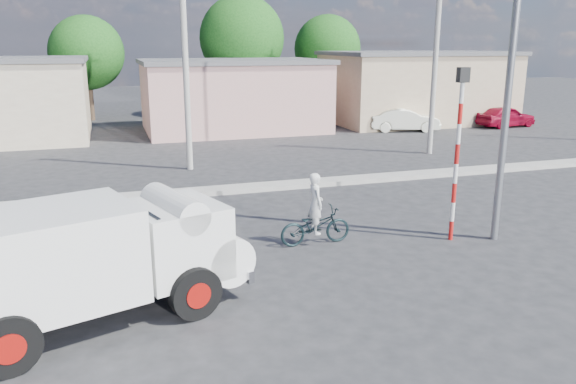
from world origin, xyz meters
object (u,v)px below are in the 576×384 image
object	(u,v)px
bicycle	(315,226)
streetlight	(508,41)
car_cream	(404,120)
cyclist	(315,215)
traffic_pole	(458,140)
car_red	(506,116)
truck	(99,256)

from	to	relation	value
bicycle	streetlight	distance (m)	6.37
car_cream	cyclist	bearing A→B (deg)	160.44
streetlight	traffic_pole	bearing A→B (deg)	162.27
car_red	car_cream	bearing A→B (deg)	80.54
bicycle	car_red	distance (m)	24.14
traffic_pole	bicycle	bearing A→B (deg)	167.70
streetlight	car_red	bearing A→B (deg)	50.66
traffic_pole	cyclist	bearing A→B (deg)	167.70
cyclist	car_red	xyz separation A→B (m)	(18.23, 15.83, -0.13)
cyclist	streetlight	distance (m)	6.16
car_cream	traffic_pole	xyz separation A→B (m)	(-8.05, -16.94, 1.94)
cyclist	streetlight	size ratio (longest dim) A/B	0.17
truck	bicycle	bearing A→B (deg)	8.71
car_cream	streetlight	distance (m)	19.14
cyclist	traffic_pole	distance (m)	3.98
truck	streetlight	size ratio (longest dim) A/B	0.63
bicycle	car_cream	world-z (taller)	car_cream
car_red	truck	bearing A→B (deg)	121.91
bicycle	car_red	xyz separation A→B (m)	(18.23, 15.83, 0.16)
cyclist	traffic_pole	bearing A→B (deg)	-102.52
bicycle	streetlight	size ratio (longest dim) A/B	0.20
streetlight	car_cream	bearing A→B (deg)	67.60
cyclist	car_cream	bearing A→B (deg)	-35.61
bicycle	traffic_pole	distance (m)	4.12
traffic_pole	streetlight	bearing A→B (deg)	-17.73
truck	cyclist	world-z (taller)	truck
car_red	cyclist	bearing A→B (deg)	124.61
truck	cyclist	distance (m)	5.71
bicycle	streetlight	xyz separation A→B (m)	(4.39, -1.05, 4.48)
bicycle	streetlight	world-z (taller)	streetlight
car_red	traffic_pole	bearing A→B (deg)	131.94
bicycle	traffic_pole	world-z (taller)	traffic_pole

